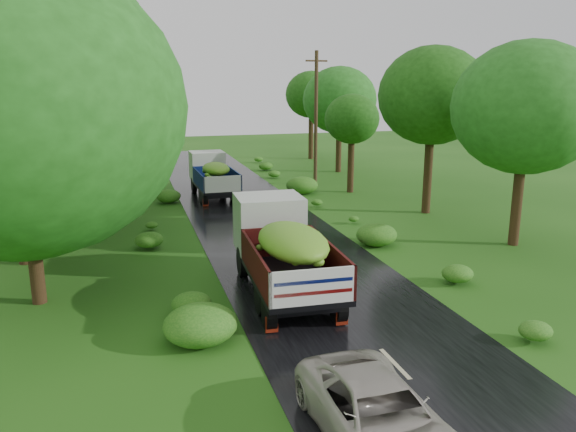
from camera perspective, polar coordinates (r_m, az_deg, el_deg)
name	(u,v)px	position (r m, az deg, el deg)	size (l,w,h in m)	color
ground	(395,364)	(14.84, 10.80, -14.57)	(120.00, 120.00, 0.00)	#1D4E10
road	(327,293)	(18.99, 3.94, -7.83)	(6.50, 80.00, 0.02)	black
road_lines	(317,283)	(19.87, 2.94, -6.79)	(0.12, 69.60, 0.00)	#BFB78C
truck_near	(282,245)	(18.63, -0.63, -2.96)	(2.70, 6.94, 2.88)	black
truck_far	(212,173)	(34.38, -7.69, 4.32)	(2.26, 6.09, 2.54)	black
car	(378,416)	(11.62, 9.18, -19.38)	(2.12, 4.60, 1.28)	#B5ACA0
utility_pole	(316,117)	(37.80, 2.85, 9.99)	(1.54, 0.31, 8.80)	#382616
trees_left	(41,78)	(31.78, -23.81, 12.69)	(7.18, 34.03, 10.43)	black
trees_right	(384,103)	(35.69, 9.74, 11.27)	(5.37, 31.45, 7.68)	black
shrubs	(263,220)	(27.11, -2.59, -0.44)	(11.90, 44.00, 0.70)	#1D5E16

